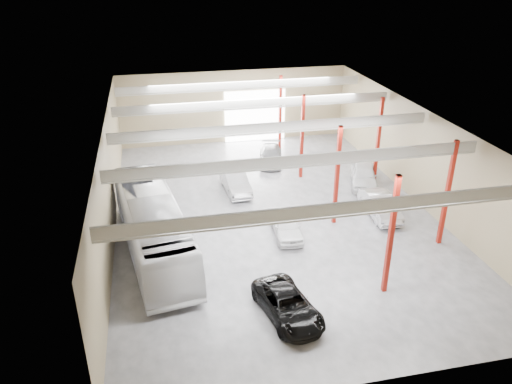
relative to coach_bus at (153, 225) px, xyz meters
name	(u,v)px	position (x,y,z in m)	size (l,w,h in m)	color
depot_shell	(275,147)	(8.60, 3.70, 3.12)	(22.12, 32.12, 7.06)	#4B4B50
coach_bus	(153,225)	(0.00, 0.00, 0.00)	(3.11, 13.31, 3.71)	silver
black_sedan	(288,305)	(6.47, -7.74, -1.16)	(2.29, 4.98, 1.38)	black
car_row_a	(286,225)	(8.57, 0.22, -1.13)	(1.71, 4.24, 1.44)	white
car_row_b	(235,182)	(6.47, 7.60, -1.07)	(1.66, 4.75, 1.57)	#BABABF
car_row_c	(271,155)	(10.56, 12.80, -1.16)	(1.93, 4.75, 1.38)	slate
car_right_near	(380,205)	(15.80, 1.49, -1.07)	(1.67, 4.78, 1.57)	#B3B3B8
car_right_far	(364,175)	(16.77, 6.69, -1.01)	(1.99, 4.95, 1.69)	silver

